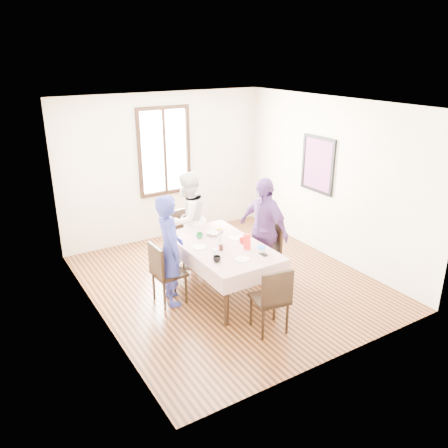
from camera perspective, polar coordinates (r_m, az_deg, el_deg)
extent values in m
plane|color=black|center=(7.12, 0.61, -7.21)|extent=(4.50, 4.50, 0.00)
plane|color=beige|center=(8.51, -7.50, 7.11)|extent=(4.00, 0.00, 4.00)
plane|color=beige|center=(7.80, 13.25, 5.45)|extent=(0.00, 4.50, 4.50)
cube|color=black|center=(8.42, -7.54, 9.07)|extent=(1.02, 0.06, 1.62)
cube|color=white|center=(8.43, -7.56, 9.08)|extent=(0.90, 0.02, 1.50)
cube|color=red|center=(7.94, 11.76, 7.34)|extent=(0.04, 0.76, 0.96)
cube|color=black|center=(6.66, -0.23, -5.70)|extent=(0.93, 1.67, 0.75)
cube|color=#4F0913|center=(6.50, -0.23, -2.70)|extent=(1.05, 1.79, 0.01)
cube|color=black|center=(6.42, -6.93, -6.12)|extent=(0.43, 0.43, 0.91)
cube|color=black|center=(7.06, 4.96, -3.45)|extent=(0.45, 0.45, 0.91)
cube|color=black|center=(7.54, -4.76, -1.80)|extent=(0.45, 0.45, 0.91)
cube|color=black|center=(5.79, 5.76, -9.31)|extent=(0.48, 0.48, 0.91)
imported|color=navy|center=(6.28, -6.89, -3.31)|extent=(0.48, 0.64, 1.59)
imported|color=silver|center=(7.39, -4.77, 0.59)|extent=(0.93, 0.83, 1.59)
imported|color=#613A7F|center=(6.90, 4.92, -0.74)|extent=(0.56, 1.01, 1.64)
imported|color=black|center=(5.97, -0.89, -4.44)|extent=(0.13, 0.13, 0.08)
imported|color=red|center=(6.53, 2.31, -2.13)|extent=(0.12, 0.12, 0.08)
imported|color=#0C7226|center=(6.73, -3.10, -1.46)|extent=(0.14, 0.14, 0.08)
imported|color=white|center=(6.84, -1.36, -1.17)|extent=(0.27, 0.27, 0.05)
cube|color=red|center=(6.32, 2.94, -2.26)|extent=(0.07, 0.07, 0.23)
cylinder|color=white|center=(6.29, 4.72, -3.25)|extent=(0.12, 0.12, 0.06)
cylinder|color=black|center=(6.30, -0.37, -3.01)|extent=(0.06, 0.06, 0.08)
cylinder|color=silver|center=(6.15, -1.15, -3.61)|extent=(0.06, 0.06, 0.09)
cube|color=black|center=(6.21, 5.00, -3.85)|extent=(0.07, 0.14, 0.01)
cylinder|color=silver|center=(6.50, -0.54, -1.96)|extent=(0.07, 0.07, 0.13)
cylinder|color=white|center=(6.42, -3.13, -2.92)|extent=(0.20, 0.20, 0.01)
cylinder|color=white|center=(6.72, 1.44, -1.76)|extent=(0.20, 0.20, 0.01)
cylinder|color=white|center=(6.05, 2.33, -4.46)|extent=(0.20, 0.20, 0.01)
cylinder|color=blue|center=(6.27, 4.73, -2.94)|extent=(0.12, 0.12, 0.01)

